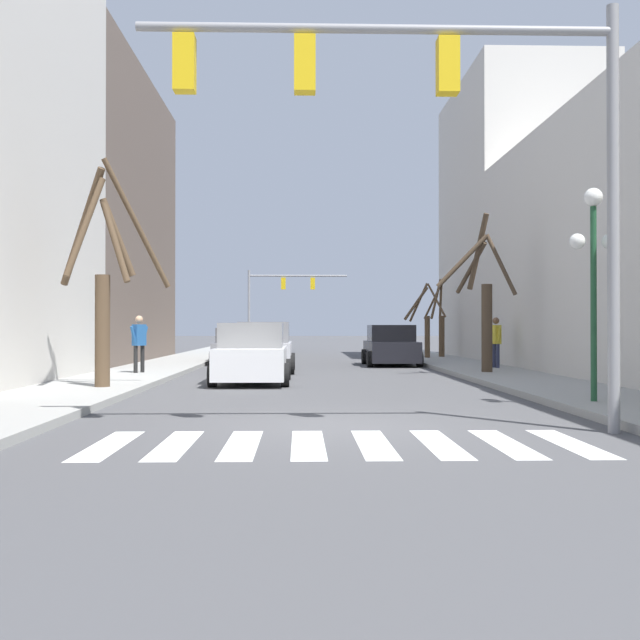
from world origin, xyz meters
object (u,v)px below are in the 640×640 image
object	(u,v)px
car_parked_right_near	(252,355)
street_tree_left_mid	(440,323)
traffic_signal_near	(438,112)
traffic_signal_far	(279,291)
street_tree_left_far	(103,281)
street_tree_right_far	(425,324)
street_tree_right_near	(483,301)
pedestrian_waiting_at_curb	(496,338)
car_driving_away_lane	(264,349)
car_driving_toward_lane	(259,340)
street_lamp_right_corner	(593,250)
car_parked_left_near	(391,347)
car_parked_right_mid	(253,340)
pedestrian_near_right_corner	(139,339)
car_parked_left_mid	(238,347)

from	to	relation	value
car_parked_right_near	street_tree_left_mid	bearing A→B (deg)	151.41
traffic_signal_near	traffic_signal_far	distance (m)	42.07
street_tree_left_mid	street_tree_left_far	bearing A→B (deg)	-123.02
street_tree_right_far	street_tree_right_near	xyz separation A→B (m)	(0.03, -11.08, 0.68)
pedestrian_waiting_at_curb	street_tree_left_far	size ratio (longest dim) A/B	0.32
street_tree_left_mid	street_tree_right_near	size ratio (longest dim) A/B	0.73
car_driving_away_lane	pedestrian_waiting_at_curb	distance (m)	8.24
car_driving_toward_lane	street_lamp_right_corner	bearing A→B (deg)	-166.13
car_parked_left_near	street_tree_right_near	size ratio (longest dim) A/B	0.80
street_lamp_right_corner	street_tree_left_far	world-z (taller)	street_tree_left_far
traffic_signal_far	street_lamp_right_corner	bearing A→B (deg)	-79.39
car_parked_right_mid	pedestrian_waiting_at_curb	distance (m)	18.94
car_parked_right_mid	street_tree_left_far	world-z (taller)	street_tree_left_far
street_tree_left_mid	car_driving_away_lane	bearing A→B (deg)	-129.59
street_lamp_right_corner	street_tree_right_far	distance (m)	20.77
traffic_signal_far	car_parked_left_near	bearing A→B (deg)	-76.70
street_lamp_right_corner	street_tree_left_mid	xyz separation A→B (m)	(1.08, 21.81, -1.34)
traffic_signal_far	traffic_signal_near	bearing A→B (deg)	-85.13
car_parked_right_near	street_tree_left_far	distance (m)	4.88
street_tree_left_far	street_tree_right_far	xyz separation A→B (m)	(10.72, 16.80, -0.97)
traffic_signal_far	street_tree_left_far	size ratio (longest dim) A/B	1.26
pedestrian_near_right_corner	street_tree_right_far	distance (m)	15.81
car_driving_toward_lane	street_tree_left_far	bearing A→B (deg)	175.92
traffic_signal_far	street_lamp_right_corner	world-z (taller)	traffic_signal_far
traffic_signal_near	street_tree_left_mid	size ratio (longest dim) A/B	1.92
traffic_signal_near	traffic_signal_far	bearing A→B (deg)	94.87
car_parked_right_near	street_tree_right_far	size ratio (longest dim) A/B	1.19
traffic_signal_near	street_lamp_right_corner	world-z (taller)	traffic_signal_near
car_parked_left_mid	car_parked_right_near	distance (m)	11.44
car_driving_away_lane	street_tree_left_far	distance (m)	9.06
street_lamp_right_corner	car_parked_left_mid	bearing A→B (deg)	114.94
car_parked_right_near	traffic_signal_near	bearing A→B (deg)	18.82
car_parked_left_mid	car_driving_toward_lane	bearing A→B (deg)	-0.15
street_lamp_right_corner	car_parked_right_near	xyz separation A→B (m)	(-7.10, 6.79, -2.31)
car_parked_right_mid	car_parked_left_near	world-z (taller)	car_parked_right_mid
traffic_signal_far	pedestrian_waiting_at_curb	bearing A→B (deg)	-72.41
traffic_signal_near	street_tree_left_mid	xyz separation A→B (m)	(4.74, 25.11, -3.06)
car_parked_left_near	car_parked_left_mid	bearing A→B (deg)	74.68
car_parked_left_near	car_parked_right_near	bearing A→B (deg)	151.88
car_parked_left_mid	street_tree_right_far	world-z (taller)	street_tree_right_far
car_parked_left_mid	car_driving_away_lane	bearing A→B (deg)	-166.75
pedestrian_near_right_corner	street_lamp_right_corner	bearing A→B (deg)	80.04
car_parked_right_mid	street_tree_right_near	world-z (taller)	street_tree_right_near
pedestrian_near_right_corner	car_parked_right_near	bearing A→B (deg)	86.09
car_parked_right_mid	street_tree_left_far	bearing A→B (deg)	174.94
car_driving_toward_lane	car_driving_away_lane	bearing A→B (deg)	-176.36
street_tree_right_far	car_driving_toward_lane	bearing A→B (deg)	122.81
street_tree_right_far	street_tree_right_near	bearing A→B (deg)	-89.87
traffic_signal_far	street_tree_left_mid	size ratio (longest dim) A/B	1.86
car_parked_left_mid	street_tree_right_near	world-z (taller)	street_tree_right_near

